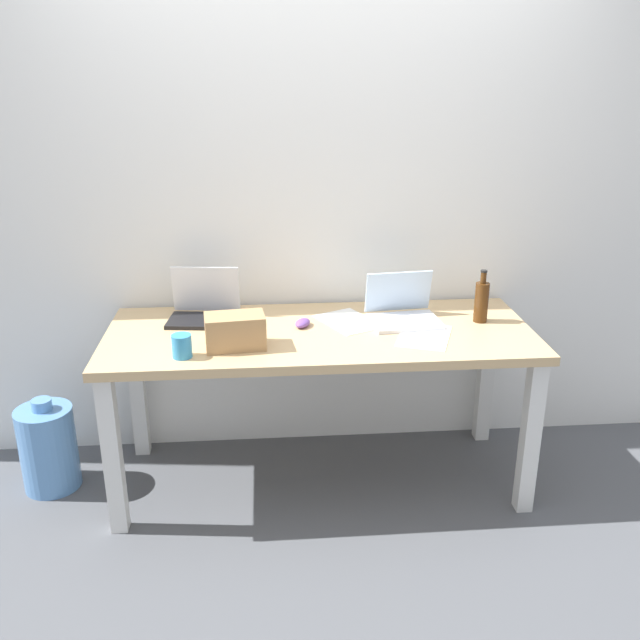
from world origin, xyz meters
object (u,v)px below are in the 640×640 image
(laptop_right, at_px, (403,312))
(beer_bottle, at_px, (481,301))
(coffee_mug, at_px, (182,346))
(cardboard_box, at_px, (235,331))
(water_cooler_jug, at_px, (48,448))
(laptop_left, at_px, (204,309))
(computer_mouse, at_px, (303,323))
(desk, at_px, (320,351))

(laptop_right, distance_m, beer_bottle, 0.36)
(beer_bottle, distance_m, coffee_mug, 1.35)
(cardboard_box, bearing_deg, coffee_mug, -157.82)
(beer_bottle, bearing_deg, water_cooler_jug, -179.59)
(laptop_left, distance_m, cardboard_box, 0.37)
(laptop_right, relative_size, cardboard_box, 1.37)
(laptop_right, xyz_separation_m, beer_bottle, (0.35, -0.04, 0.05))
(laptop_right, height_order, beer_bottle, beer_bottle)
(beer_bottle, relative_size, water_cooler_jug, 0.54)
(cardboard_box, bearing_deg, water_cooler_jug, 167.27)
(beer_bottle, distance_m, cardboard_box, 1.12)
(cardboard_box, bearing_deg, computer_mouse, 36.51)
(computer_mouse, height_order, water_cooler_jug, computer_mouse)
(desk, relative_size, coffee_mug, 19.77)
(laptop_right, relative_size, coffee_mug, 3.51)
(beer_bottle, relative_size, computer_mouse, 2.43)
(coffee_mug, distance_m, water_cooler_jug, 0.95)
(computer_mouse, distance_m, cardboard_box, 0.37)
(laptop_left, relative_size, cardboard_box, 1.37)
(beer_bottle, distance_m, water_cooler_jug, 2.10)
(cardboard_box, relative_size, water_cooler_jug, 0.54)
(laptop_left, relative_size, coffee_mug, 3.51)
(desk, xyz_separation_m, coffee_mug, (-0.57, -0.24, 0.14))
(laptop_left, xyz_separation_m, computer_mouse, (0.44, -0.13, -0.04))
(laptop_left, height_order, laptop_right, laptop_left)
(beer_bottle, bearing_deg, desk, -175.62)
(coffee_mug, bearing_deg, water_cooler_jug, 157.14)
(laptop_left, height_order, water_cooler_jug, laptop_left)
(coffee_mug, bearing_deg, laptop_right, 19.39)
(coffee_mug, bearing_deg, computer_mouse, 31.01)
(coffee_mug, bearing_deg, cardboard_box, 22.18)
(laptop_right, distance_m, cardboard_box, 0.79)
(cardboard_box, bearing_deg, beer_bottle, 11.05)
(beer_bottle, height_order, computer_mouse, beer_bottle)
(laptop_right, xyz_separation_m, water_cooler_jug, (-1.64, -0.05, -0.60))
(cardboard_box, distance_m, water_cooler_jug, 1.11)
(laptop_left, relative_size, beer_bottle, 1.38)
(beer_bottle, relative_size, coffee_mug, 2.55)
(laptop_left, height_order, beer_bottle, beer_bottle)
(laptop_left, distance_m, beer_bottle, 1.26)
(laptop_right, distance_m, computer_mouse, 0.46)
(beer_bottle, xyz_separation_m, coffee_mug, (-1.31, -0.30, -0.05))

